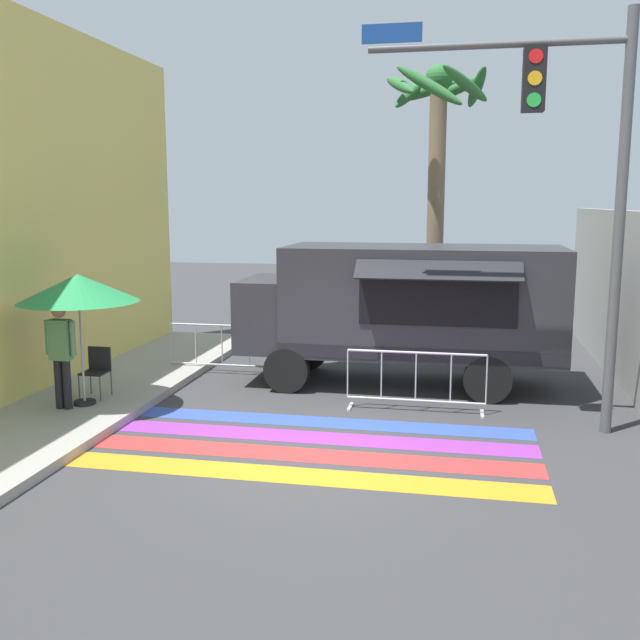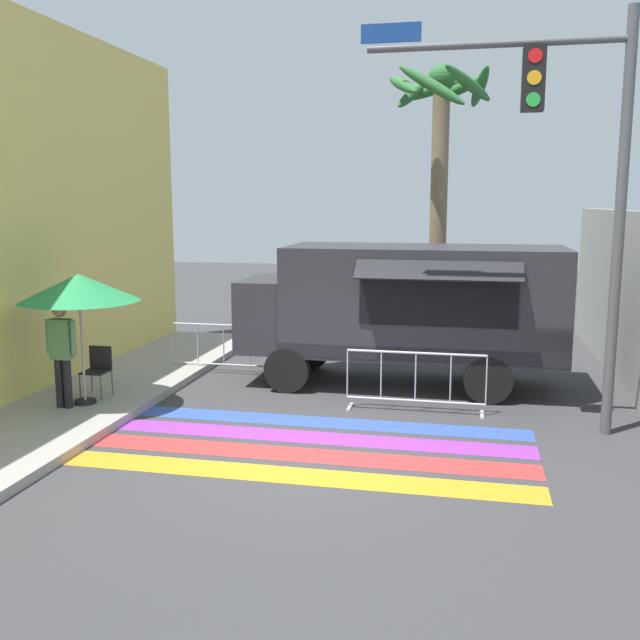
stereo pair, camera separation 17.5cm
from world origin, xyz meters
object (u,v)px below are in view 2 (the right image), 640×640
Objects in this scene: food_truck at (399,304)px; folding_chair at (98,366)px; barricade_front at (415,382)px; traffic_signal_pole at (571,154)px; barricade_side at (224,349)px; palm_tree at (439,156)px; patio_umbrella at (79,288)px; vendor_person at (61,348)px.

food_truck reaches higher than folding_chair.
barricade_front reaches higher than folding_chair.
food_truck is 4.38m from traffic_signal_pole.
barricade_side is 0.35× the size of palm_tree.
barricade_front is (5.46, 0.63, -0.14)m from folding_chair.
patio_umbrella is (-7.63, -0.58, -2.08)m from traffic_signal_pole.
food_truck is at bearing -2.73° from barricade_side.
traffic_signal_pole is 4.30m from barricade_front.
vendor_person is 0.74× the size of barricade_front.
barricade_front is (5.43, 1.15, -1.57)m from patio_umbrella.
folding_chair is at bearing 93.51° from patio_umbrella.
traffic_signal_pole is 8.43m from folding_chair.
traffic_signal_pole is at bearing -67.71° from palm_tree.
barricade_side is at bearing 177.27° from food_truck.
patio_umbrella reaches higher than folding_chair.
palm_tree reaches higher than folding_chair.
traffic_signal_pole is at bearing 4.34° from patio_umbrella.
barricade_side is (1.40, 2.53, -0.14)m from folding_chair.
traffic_signal_pole is at bearing -40.65° from food_truck.
traffic_signal_pole reaches higher than vendor_person.
folding_chair is 5.50m from barricade_front.
traffic_signal_pole is 7.93m from patio_umbrella.
food_truck is 6.07m from vendor_person.
barricade_front is 6.10m from palm_tree.
traffic_signal_pole reaches higher than food_truck.
patio_umbrella is at bearing -175.66° from traffic_signal_pole.
folding_chair is at bearing -119.00° from barricade_side.
palm_tree reaches higher than vendor_person.
barricade_front is at bearing -90.91° from palm_tree.
folding_chair is 0.37× the size of barricade_front.
barricade_front is 4.48m from barricade_side.
food_truck reaches higher than barricade_side.
food_truck reaches higher than vendor_person.
folding_chair is 8.54m from palm_tree.
barricade_side is at bearing 158.48° from traffic_signal_pole.
patio_umbrella is at bearing -149.86° from food_truck.
food_truck reaches higher than barricade_front.
vendor_person is at bearing -165.62° from barricade_front.
patio_umbrella is 2.55× the size of folding_chair.
food_truck is 2.58× the size of barricade_front.
food_truck is 2.64× the size of barricade_side.
food_truck is 0.98× the size of traffic_signal_pole.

